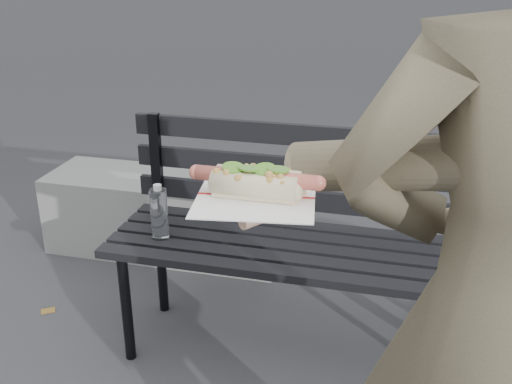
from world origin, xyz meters
TOP-DOWN VIEW (x-y plane):
  - park_bench at (-0.05, 1.04)m, footprint 1.50×0.44m
  - concrete_block at (-0.90, 1.66)m, footprint 1.20×0.40m
  - person at (0.44, 0.02)m, footprint 0.70×0.52m
  - held_hotdog at (0.22, -0.00)m, footprint 0.64×0.30m

SIDE VIEW (x-z plane):
  - concrete_block at x=-0.90m, z-range 0.00..0.40m
  - park_bench at x=-0.05m, z-range 0.08..0.96m
  - person at x=0.44m, z-range 0.00..1.76m
  - held_hotdog at x=0.22m, z-range 1.05..1.25m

